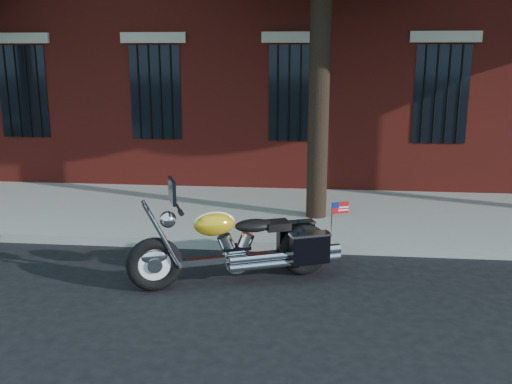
# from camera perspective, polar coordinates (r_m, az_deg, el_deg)

# --- Properties ---
(ground) EXTENTS (120.00, 120.00, 0.00)m
(ground) POSITION_cam_1_polar(r_m,az_deg,el_deg) (7.71, 2.14, -9.26)
(ground) COLOR black
(ground) RESTS_ON ground
(curb) EXTENTS (40.00, 0.16, 0.15)m
(curb) POSITION_cam_1_polar(r_m,az_deg,el_deg) (8.97, 2.75, -5.43)
(curb) COLOR gray
(curb) RESTS_ON ground
(sidewalk) EXTENTS (40.00, 3.60, 0.15)m
(sidewalk) POSITION_cam_1_polar(r_m,az_deg,el_deg) (10.77, 3.34, -2.20)
(sidewalk) COLOR gray
(sidewalk) RESTS_ON ground
(motorcycle) EXTENTS (2.85, 1.48, 1.47)m
(motorcycle) POSITION_cam_1_polar(r_m,az_deg,el_deg) (7.64, -1.32, -5.51)
(motorcycle) COLOR black
(motorcycle) RESTS_ON ground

